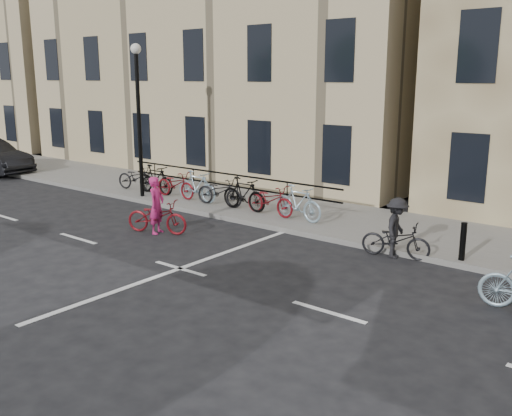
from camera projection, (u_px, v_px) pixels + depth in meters
The scene contains 9 objects.
ground at pixel (180, 269), 13.16m from camera, with size 120.00×120.00×0.00m, color black.
sidewalk at pixel (224, 200), 20.14m from camera, with size 46.00×4.00×0.15m, color slate.
building_west at pixel (242, 59), 27.37m from camera, with size 20.00×10.00×10.00m, color tan.
building_far at pixel (47, 72), 37.84m from camera, with size 12.00×10.00×9.00m, color tan.
lamp_post at pixel (138, 102), 19.68m from camera, with size 0.36×0.36×5.28m.
bollard_east at pixel (463, 241), 13.21m from camera, with size 0.14×0.14×0.90m, color black.
parked_bikes at pixel (208, 189), 19.20m from camera, with size 9.35×1.23×1.05m.
cyclist_pink at pixel (157, 214), 16.04m from camera, with size 1.92×1.24×1.62m.
cyclist_dark at pixel (396, 234), 13.86m from camera, with size 1.76×1.06×1.49m.
Camera 1 is at (9.19, -8.66, 4.33)m, focal length 40.00 mm.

